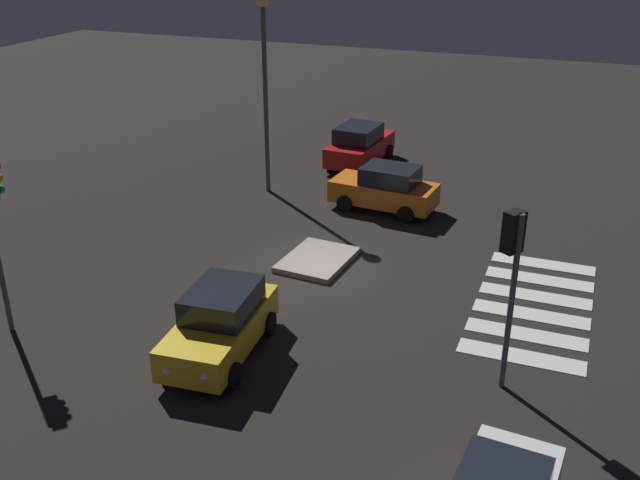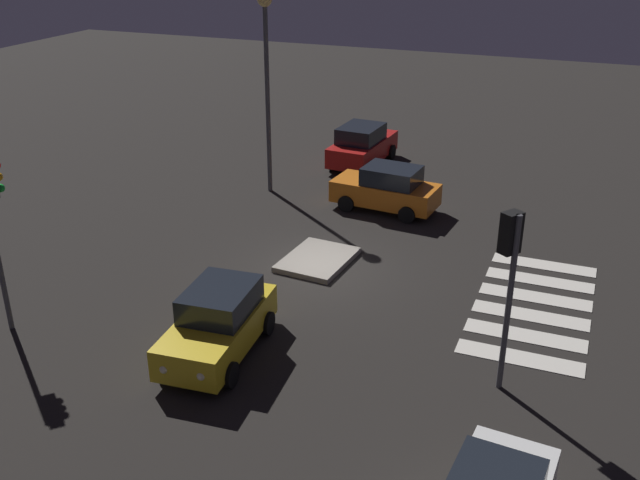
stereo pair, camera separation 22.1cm
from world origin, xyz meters
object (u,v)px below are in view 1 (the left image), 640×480
Objects in this scene: traffic_island at (317,260)px; car_red at (360,145)px; car_orange at (385,189)px; traffic_light_south at (512,257)px; street_lamp at (264,60)px; car_yellow at (220,323)px.

car_red is at bearing 10.56° from traffic_island.
car_red is 5.47m from car_orange.
street_lamp reaches higher than traffic_light_south.
street_lamp is at bearing 37.93° from traffic_island.
car_orange is 11.06m from car_yellow.
street_lamp is (5.48, 4.27, 5.17)m from traffic_island.
traffic_island is 5.30m from car_orange.
car_yellow is at bearing -170.44° from car_red.
street_lamp is at bearing 2.14° from car_orange.
car_yellow reaches higher than traffic_island.
car_yellow is (-5.82, 0.37, 0.78)m from traffic_island.
traffic_light_south is at bearing 125.58° from car_orange.
traffic_light_south is (-4.63, -6.43, 3.27)m from traffic_island.
traffic_light_south is at bearing -146.30° from car_red.
street_lamp reaches higher than car_yellow.
street_lamp is at bearing 156.22° from car_red.
car_yellow is at bearing 89.75° from car_orange.
traffic_island is 0.66× the size of car_yellow.
car_red is (10.01, 1.87, 0.81)m from traffic_island.
traffic_island is 0.36× the size of street_lamp.
car_yellow is 12.73m from street_lamp.
street_lamp is at bearing -165.56° from car_yellow.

